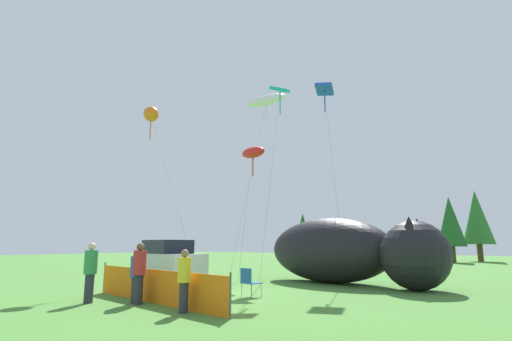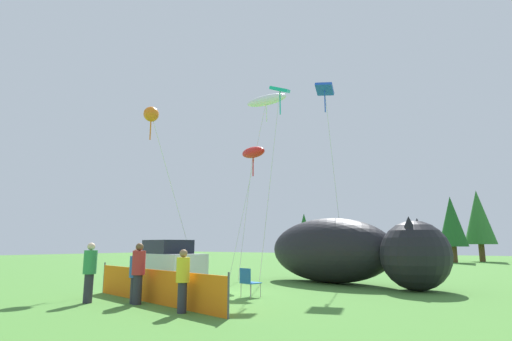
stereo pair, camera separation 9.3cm
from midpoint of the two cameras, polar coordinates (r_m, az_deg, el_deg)
The scene contains 17 objects.
ground_plane at distance 15.27m, azimuth -7.11°, elevation -17.02°, with size 120.00×120.00×0.00m, color #477F33.
parked_car at distance 19.70m, azimuth -12.50°, elevation -12.54°, with size 4.23×2.63×1.95m.
folding_chair at distance 14.00m, azimuth -1.20°, elevation -15.41°, with size 0.65×0.65×0.96m.
inflatable_cat at distance 18.76m, azimuth 12.42°, elevation -11.42°, with size 9.13×4.78×2.97m.
safety_fence at distance 13.05m, azimuth -14.57°, elevation -15.71°, with size 7.10×1.53×1.09m.
spectator_in_green_shirt at distance 13.04m, azimuth -16.97°, elevation -13.92°, with size 0.35×0.35×1.61m.
spectator_in_blue_shirt at distance 11.03m, azimuth -10.46°, elevation -14.85°, with size 0.35×0.35×1.62m.
spectator_in_grey_shirt at distance 12.85m, azimuth -16.54°, elevation -13.54°, with size 0.39×0.39×1.79m.
spectator_in_white_shirt at distance 13.63m, azimuth -22.77°, elevation -12.94°, with size 0.39×0.39×1.81m.
kite_blue_box at distance 22.15m, azimuth 9.68°, elevation 10.83°, with size 1.10×1.20×10.25m.
kite_orange_flower at distance 20.47m, azimuth -14.85°, elevation 7.66°, with size 1.43×2.93×8.43m.
kite_red_lizard at distance 21.51m, azimuth -0.57°, elevation 2.54°, with size 2.22×2.20×7.04m.
kite_teal_diamond at distance 20.33m, azimuth 3.26°, elevation 10.96°, with size 1.13×2.57×9.72m.
kite_white_ghost at distance 23.65m, azimuth 1.34°, elevation 9.92°, with size 2.59×2.30×10.52m.
horizon_tree_west at distance 47.65m, azimuth 28.95°, elevation -5.88°, with size 3.06×3.06×7.31m.
horizon_tree_mid at distance 44.00m, azimuth 25.95°, elevation -6.58°, with size 2.69×2.69×6.42m.
horizon_tree_northeast at distance 52.24m, azimuth 6.67°, elevation -8.51°, with size 2.38×2.38×5.67m.
Camera 1 is at (9.95, -11.45, 1.76)m, focal length 28.00 mm.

